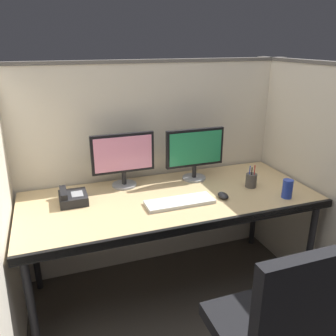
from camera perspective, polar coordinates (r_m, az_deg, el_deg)
The scene contains 12 objects.
ground_plane at distance 2.45m, azimuth 2.99°, elevation -23.56°, with size 8.00×8.00×0.00m, color #423D38.
cubicle_partition_rear at distance 2.63m, azimuth -2.88°, elevation 0.13°, with size 2.21×0.06×1.57m.
cubicle_partition_left at distance 2.05m, azimuth -25.87°, elevation -8.01°, with size 0.06×1.41×1.57m.
cubicle_partition_right at distance 2.65m, azimuth 21.92°, elevation -1.22°, with size 0.06×1.41×1.57m.
desk at distance 2.27m, azimuth 0.53°, elevation -5.97°, with size 1.90×0.80×0.74m.
monitor_left at distance 2.36m, azimuth -7.42°, elevation 1.91°, with size 0.43×0.17×0.37m.
monitor_right at distance 2.47m, azimuth 4.45°, elevation 2.86°, with size 0.43×0.17×0.37m.
keyboard_main at distance 2.16m, azimuth 1.96°, elevation -5.62°, with size 0.43×0.15×0.02m, color silver.
computer_mouse at distance 2.26m, azimuth 9.07°, elevation -4.51°, with size 0.06×0.10×0.04m.
desk_phone at distance 2.24m, azimuth -15.51°, elevation -4.71°, with size 0.17×0.19×0.09m.
pen_cup at distance 2.45m, azimuth 13.55°, elevation -1.99°, with size 0.08×0.08×0.16m.
soda_can at distance 2.34m, azimuth 19.09°, elevation -3.26°, with size 0.07×0.07×0.12m, color #263FB2.
Camera 1 is at (-0.70, -1.62, 1.69)m, focal length 36.97 mm.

